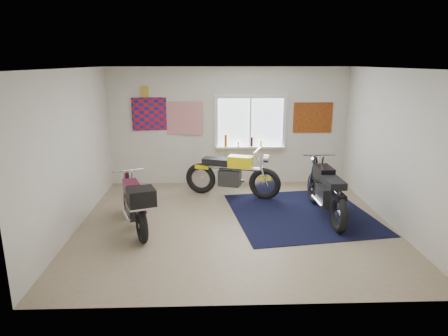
{
  "coord_description": "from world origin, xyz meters",
  "views": [
    {
      "loc": [
        -0.43,
        -6.65,
        2.8
      ],
      "look_at": [
        -0.18,
        0.4,
        0.92
      ],
      "focal_mm": 32.0,
      "sensor_mm": 36.0,
      "label": 1
    }
  ],
  "objects_px": {
    "yellow_triumph": "(232,175)",
    "maroon_tourer": "(135,204)",
    "black_chrome_bike": "(326,192)",
    "navy_rug": "(301,213)"
  },
  "relations": [
    {
      "from": "yellow_triumph",
      "to": "black_chrome_bike",
      "type": "relative_size",
      "value": 0.97
    },
    {
      "from": "black_chrome_bike",
      "to": "yellow_triumph",
      "type": "bearing_deg",
      "value": 51.7
    },
    {
      "from": "yellow_triumph",
      "to": "maroon_tourer",
      "type": "distance_m",
      "value": 2.48
    },
    {
      "from": "yellow_triumph",
      "to": "maroon_tourer",
      "type": "bearing_deg",
      "value": -115.63
    },
    {
      "from": "maroon_tourer",
      "to": "navy_rug",
      "type": "bearing_deg",
      "value": -97.51
    },
    {
      "from": "navy_rug",
      "to": "yellow_triumph",
      "type": "bearing_deg",
      "value": 138.96
    },
    {
      "from": "navy_rug",
      "to": "black_chrome_bike",
      "type": "xyz_separation_m",
      "value": [
        0.42,
        -0.13,
        0.47
      ]
    },
    {
      "from": "yellow_triumph",
      "to": "maroon_tourer",
      "type": "relative_size",
      "value": 1.13
    },
    {
      "from": "yellow_triumph",
      "to": "black_chrome_bike",
      "type": "xyz_separation_m",
      "value": [
        1.68,
        -1.23,
        0.01
      ]
    },
    {
      "from": "black_chrome_bike",
      "to": "maroon_tourer",
      "type": "height_order",
      "value": "black_chrome_bike"
    }
  ]
}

